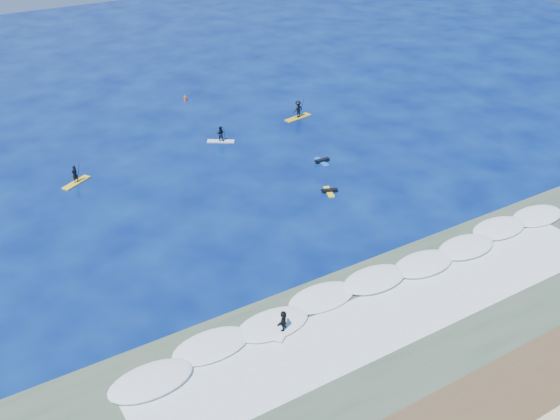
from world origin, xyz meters
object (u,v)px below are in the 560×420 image
sup_paddler_right (298,110)px  prone_paddler_near (329,191)px  wave_surfer (283,322)px  sup_paddler_left (75,177)px  prone_paddler_far (322,161)px  sup_paddler_center (221,135)px  marker_buoy (185,98)px

sup_paddler_right → prone_paddler_near: sup_paddler_right is taller
wave_surfer → prone_paddler_near: bearing=7.0°
sup_paddler_left → sup_paddler_right: 24.09m
sup_paddler_right → prone_paddler_far: sup_paddler_right is taller
sup_paddler_center → sup_paddler_right: size_ratio=0.79×
sup_paddler_right → prone_paddler_near: bearing=-123.8°
sup_paddler_right → marker_buoy: bearing=116.8°
prone_paddler_far → marker_buoy: size_ratio=2.68×
sup_paddler_center → wave_surfer: size_ratio=1.34×
sup_paddler_right → marker_buoy: sup_paddler_right is taller
prone_paddler_near → marker_buoy: 25.59m
sup_paddler_left → sup_paddler_right: bearing=-25.2°
prone_paddler_far → wave_surfer: 22.98m
sup_paddler_right → prone_paddler_far: size_ratio=1.65×
sup_paddler_left → wave_surfer: bearing=-108.6°
sup_paddler_left → sup_paddler_center: (14.36, 1.15, 0.08)m
sup_paddler_center → sup_paddler_right: sup_paddler_right is taller
marker_buoy → wave_surfer: bearing=-105.4°
prone_paddler_near → marker_buoy: (-1.70, 25.53, 0.19)m
prone_paddler_near → marker_buoy: marker_buoy is taller
marker_buoy → sup_paddler_right: bearing=-52.8°
prone_paddler_far → sup_paddler_right: bearing=-18.4°
wave_surfer → marker_buoy: wave_surfer is taller
sup_paddler_center → sup_paddler_right: (9.62, 1.12, 0.17)m
sup_paddler_right → prone_paddler_far: (-3.78, -9.90, -0.72)m
prone_paddler_far → prone_paddler_near: bearing=154.2°
prone_paddler_far → wave_surfer: (-14.85, -17.53, 0.68)m
sup_paddler_right → wave_surfer: size_ratio=1.70×
sup_paddler_right → marker_buoy: (-8.12, 10.71, -0.54)m
prone_paddler_near → prone_paddler_far: size_ratio=0.97×
prone_paddler_far → sup_paddler_left: bearing=71.8°
sup_paddler_right → wave_surfer: (-18.63, -27.43, -0.04)m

